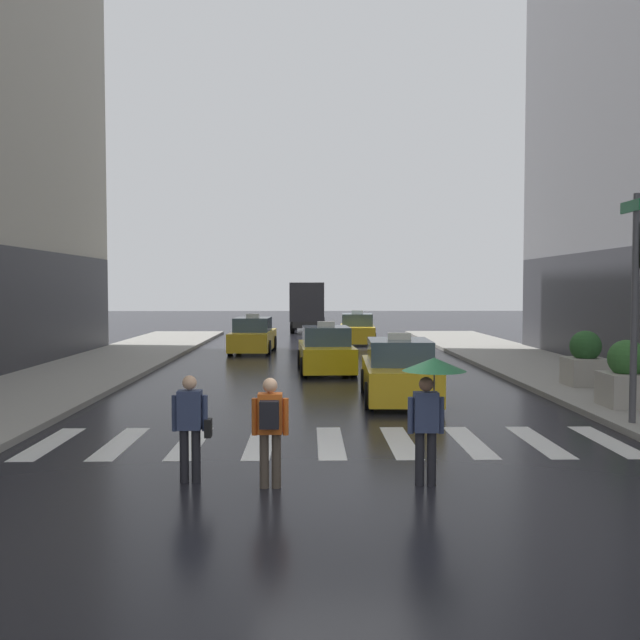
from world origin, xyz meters
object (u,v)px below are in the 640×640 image
(pedestrian_with_backpack, at_px, (270,424))
(planter_mid_block, at_px, (585,361))
(traffic_light_pole, at_px, (640,275))
(taxi_second, at_px, (326,351))
(taxi_third, at_px, (253,337))
(pedestrian_with_umbrella, at_px, (431,386))
(pedestrian_with_handbag, at_px, (191,422))
(taxi_lead, at_px, (399,373))
(taxi_fourth, at_px, (357,330))
(planter_near_corner, at_px, (627,376))
(box_truck, at_px, (308,305))

(pedestrian_with_backpack, bearing_deg, planter_mid_block, 48.05)
(traffic_light_pole, xyz_separation_m, taxi_second, (-6.30, 10.18, -2.53))
(traffic_light_pole, xyz_separation_m, taxi_third, (-9.51, 17.69, -2.53))
(pedestrian_with_umbrella, height_order, pedestrian_with_handbag, pedestrian_with_umbrella)
(taxi_lead, height_order, taxi_third, same)
(taxi_second, relative_size, pedestrian_with_handbag, 2.80)
(pedestrian_with_umbrella, xyz_separation_m, pedestrian_with_handbag, (-3.65, 0.24, -0.58))
(taxi_fourth, xyz_separation_m, pedestrian_with_umbrella, (-0.79, -26.39, 0.79))
(planter_near_corner, bearing_deg, pedestrian_with_handbag, -148.68)
(traffic_light_pole, height_order, taxi_lead, traffic_light_pole)
(taxi_third, bearing_deg, pedestrian_with_umbrella, -78.45)
(taxi_fourth, bearing_deg, planter_near_corner, -76.24)
(taxi_second, height_order, box_truck, box_truck)
(pedestrian_with_umbrella, bearing_deg, pedestrian_with_handbag, 176.31)
(taxi_second, bearing_deg, planter_near_corner, -49.43)
(box_truck, bearing_deg, planter_mid_block, -73.19)
(planter_near_corner, bearing_deg, taxi_fourth, 103.76)
(traffic_light_pole, bearing_deg, planter_near_corner, 70.55)
(taxi_second, relative_size, planter_mid_block, 2.88)
(pedestrian_with_handbag, bearing_deg, traffic_light_pole, 23.23)
(taxi_fourth, distance_m, pedestrian_with_handbag, 26.53)
(taxi_second, height_order, taxi_third, same)
(taxi_second, bearing_deg, box_truck, 91.65)
(traffic_light_pole, height_order, planter_mid_block, traffic_light_pole)
(traffic_light_pole, relative_size, planter_near_corner, 3.00)
(taxi_second, height_order, taxi_fourth, same)
(taxi_lead, distance_m, taxi_third, 14.65)
(taxi_fourth, bearing_deg, taxi_third, -137.89)
(taxi_third, distance_m, planter_mid_block, 16.18)
(traffic_light_pole, distance_m, planter_near_corner, 3.19)
(planter_near_corner, bearing_deg, taxi_third, 123.06)
(traffic_light_pole, bearing_deg, taxi_lead, 138.96)
(box_truck, distance_m, pedestrian_with_umbrella, 36.37)
(taxi_second, distance_m, taxi_fourth, 12.40)
(traffic_light_pole, distance_m, taxi_lead, 6.49)
(pedestrian_with_handbag, bearing_deg, planter_near_corner, 31.32)
(box_truck, relative_size, planter_mid_block, 4.74)
(taxi_fourth, distance_m, planter_mid_block, 17.73)
(pedestrian_with_backpack, bearing_deg, taxi_lead, 69.56)
(planter_near_corner, height_order, planter_mid_block, same)
(planter_mid_block, bearing_deg, traffic_light_pole, -101.80)
(pedestrian_with_umbrella, height_order, planter_near_corner, pedestrian_with_umbrella)
(taxi_fourth, relative_size, planter_near_corner, 2.89)
(pedestrian_with_umbrella, relative_size, planter_mid_block, 1.21)
(box_truck, xyz_separation_m, pedestrian_with_handbag, (-1.79, -36.09, -0.92))
(traffic_light_pole, xyz_separation_m, pedestrian_with_handbag, (-8.73, -3.75, -2.32))
(taxi_fourth, bearing_deg, pedestrian_with_backpack, -96.89)
(traffic_light_pole, height_order, pedestrian_with_backpack, traffic_light_pole)
(box_truck, xyz_separation_m, pedestrian_with_umbrella, (1.86, -36.32, -0.34))
(box_truck, bearing_deg, pedestrian_with_backpack, -90.88)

